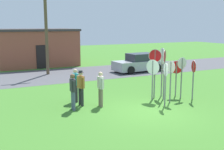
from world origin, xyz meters
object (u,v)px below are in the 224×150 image
utility_pole (46,26)px  stop_sign_low_front (155,65)px  parked_car_on_street (139,63)px  person_in_dark_shirt (81,86)px  stop_sign_nearest (153,73)px  stop_sign_rear_left (171,75)px  stop_sign_far_back (164,67)px  person_holding_notes (75,83)px  person_in_teal (101,87)px  stop_sign_tallest (162,63)px  stop_sign_center_cluster (166,77)px  person_on_left (73,90)px  stop_sign_rear_right (182,71)px  stop_sign_leaning_left (176,72)px  stop_sign_leaning_right (193,74)px

utility_pole → stop_sign_low_front: 10.58m
parked_car_on_street → person_in_dark_shirt: size_ratio=2.52×
utility_pole → parked_car_on_street: utility_pole is taller
stop_sign_nearest → stop_sign_rear_left: 0.94m
utility_pole → stop_sign_far_back: size_ratio=2.78×
person_holding_notes → person_in_teal: (0.83, -1.31, -0.03)m
stop_sign_far_back → stop_sign_tallest: 0.61m
parked_car_on_street → stop_sign_rear_left: bearing=-112.3°
person_in_teal → parked_car_on_street: bearing=48.5°
utility_pole → stop_sign_center_cluster: bearing=-75.4°
parked_car_on_street → person_in_teal: person_in_teal is taller
stop_sign_low_front → person_on_left: stop_sign_low_front is taller
stop_sign_rear_left → person_in_teal: (-3.45, 0.88, -0.46)m
stop_sign_rear_right → stop_sign_tallest: (-0.71, 0.77, 0.39)m
stop_sign_tallest → stop_sign_center_cluster: size_ratio=1.26×
utility_pole → stop_sign_leaning_left: (4.67, -10.00, -2.48)m
stop_sign_nearest → stop_sign_center_cluster: size_ratio=1.00×
stop_sign_far_back → person_on_left: stop_sign_far_back is taller
stop_sign_rear_right → stop_sign_center_cluster: (-1.69, -0.87, -0.04)m
stop_sign_tallest → person_on_left: size_ratio=1.58×
stop_sign_low_front → person_in_dark_shirt: bearing=175.0°
parked_car_on_street → stop_sign_nearest: size_ratio=2.06×
stop_sign_tallest → person_on_left: (-5.14, -0.28, -0.90)m
person_on_left → person_in_teal: 1.37m
stop_sign_far_back → stop_sign_rear_left: size_ratio=1.23×
stop_sign_leaning_left → stop_sign_rear_left: bearing=-140.5°
stop_sign_rear_left → person_in_dark_shirt: (-4.25, 1.42, -0.42)m
stop_sign_far_back → person_on_left: (-4.88, 0.27, -0.78)m
stop_sign_center_cluster → stop_sign_nearest: bearing=85.9°
person_on_left → person_in_teal: bearing=-1.0°
utility_pole → stop_sign_leaning_right: (4.95, -11.01, -2.42)m
stop_sign_leaning_right → stop_sign_center_cluster: 2.03m
person_in_dark_shirt → person_holding_notes: bearing=91.7°
stop_sign_far_back → stop_sign_tallest: size_ratio=0.98×
stop_sign_leaning_left → person_in_dark_shirt: (-5.31, 0.54, -0.34)m
stop_sign_rear_right → stop_sign_nearest: size_ratio=1.03×
person_holding_notes → stop_sign_far_back: bearing=-19.7°
stop_sign_nearest → person_in_dark_shirt: bearing=169.7°
stop_sign_leaning_left → person_on_left: stop_sign_leaning_left is taller
stop_sign_low_front → person_in_teal: (-3.22, -0.18, -0.81)m
person_on_left → stop_sign_rear_left: bearing=-10.6°
utility_pole → stop_sign_center_cluster: size_ratio=3.43×
person_holding_notes → person_on_left: (-0.54, -1.29, -0.03)m
stop_sign_rear_left → person_in_teal: bearing=165.7°
stop_sign_rear_right → stop_sign_leaning_right: bearing=-60.2°
stop_sign_rear_left → stop_sign_tallest: (0.33, 1.18, 0.44)m
stop_sign_rear_right → stop_sign_tallest: size_ratio=0.83×
utility_pole → stop_sign_tallest: utility_pole is taller
parked_car_on_street → stop_sign_leaning_left: size_ratio=2.23×
stop_sign_leaning_left → person_in_teal: bearing=179.9°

